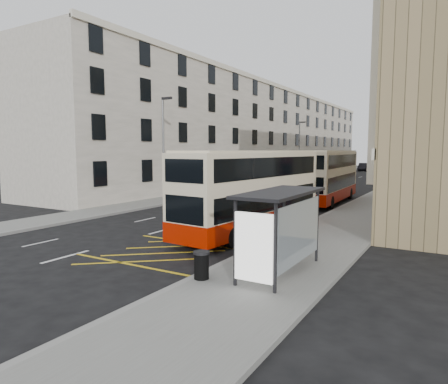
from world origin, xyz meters
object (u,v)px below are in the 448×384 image
Objects in this scene: bus_shelter at (280,215)px; double_decker_front at (253,191)px; pedestrian_far at (281,229)px; car_dark at (363,167)px; street_lamp_near at (164,144)px; white_van at (310,177)px; car_red at (403,171)px; litter_bin at (201,265)px; street_lamp_far at (300,147)px; car_silver at (339,171)px; pedestrian_mid at (255,247)px; pedestrian_near at (292,231)px; double_decker_rear at (328,176)px.

double_decker_front reaches higher than bus_shelter.
pedestrian_far is 0.32× the size of car_dark.
white_van is (2.88, 25.99, -3.89)m from street_lamp_near.
white_van is 24.67m from car_red.
litter_bin is at bearing -86.60° from car_dark.
double_decker_front is 33.00m from white_van.
double_decker_front is (10.58, -36.06, -2.52)m from street_lamp_far.
car_dark is at bearing 99.32° from bus_shelter.
car_silver is (-8.90, 51.27, -1.48)m from double_decker_front.
street_lamp_near is 26.44m from white_van.
pedestrian_mid is 0.39× the size of car_dark.
street_lamp_near reaches higher than car_silver.
bus_shelter is 0.83× the size of car_red.
double_decker_front is at bearing -77.45° from pedestrian_near.
double_decker_front is (-4.11, 6.33, -0.02)m from bus_shelter.
car_dark is at bearing 97.84° from pedestrian_mid.
street_lamp_far is 29.70m from car_dark.
litter_bin is at bearing -47.59° from street_lamp_near.
bus_shelter is at bearing -51.64° from double_decker_front.
pedestrian_near is at bearing -88.09° from white_van.
car_dark reaches higher than white_van.
street_lamp_near is 1.00× the size of street_lamp_far.
street_lamp_far is 1.50× the size of white_van.
street_lamp_near is at bearing -111.88° from white_van.
street_lamp_near is at bearing -147.27° from double_decker_rear.
double_decker_rear is at bearing 92.93° from car_red.
pedestrian_near is 59.09m from car_red.
pedestrian_far is 0.29× the size of white_van.
car_dark is at bearing 96.49° from double_decker_rear.
street_lamp_far is 42.51m from pedestrian_near.
street_lamp_near reaches higher than pedestrian_far.
street_lamp_near reaches higher than car_red.
pedestrian_near is (14.18, -9.91, -3.53)m from street_lamp_near.
street_lamp_near is at bearing 155.53° from double_decker_front.
street_lamp_far is 6.29m from white_van.
pedestrian_mid is 4.05m from pedestrian_far.
white_van is (-11.82, 38.38, -1.40)m from bus_shelter.
white_van is at bearing 103.84° from litter_bin.
street_lamp_far is 37.67m from double_decker_front.
double_decker_front is (10.58, -6.06, -2.52)m from street_lamp_near.
double_decker_front reaches higher than pedestrian_near.
white_van is at bearing 107.11° from bus_shelter.
car_red is at bearing -62.77° from pedestrian_far.
street_lamp_near is 4.17× the size of pedestrian_near.
double_decker_front reaches higher than car_red.
bus_shelter reaches higher than car_red.
double_decker_rear is at bearing -108.81° from pedestrian_near.
street_lamp_near is 5.12× the size of pedestrian_far.
pedestrian_mid is at bearing -71.87° from street_lamp_far.
double_decker_rear is at bearing 98.75° from pedestrian_mid.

